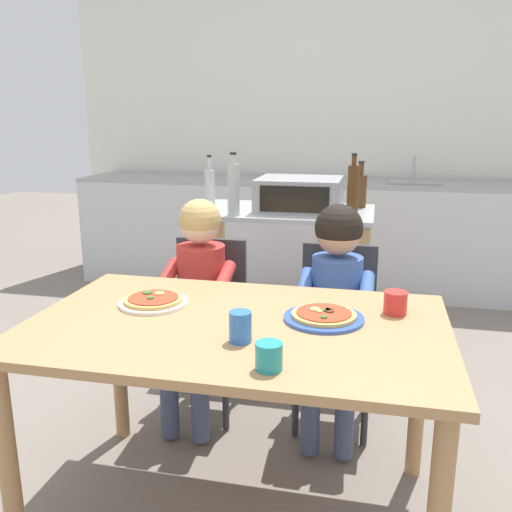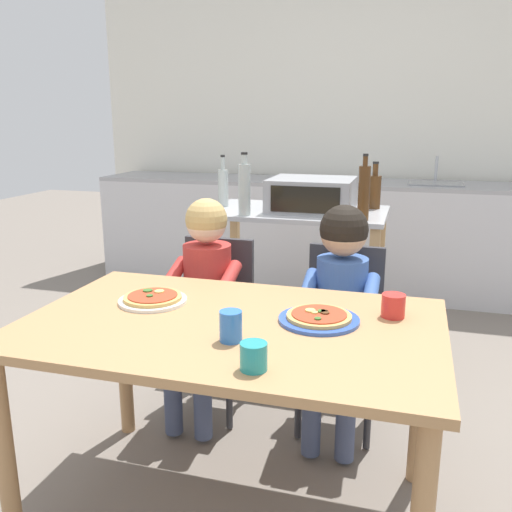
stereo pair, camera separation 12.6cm
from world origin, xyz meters
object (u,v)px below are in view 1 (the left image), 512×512
(dining_chair_right, at_px, (336,322))
(child_in_blue_striped_shirt, at_px, (336,289))
(kitchen_island_cart, at_px, (284,259))
(drinking_cup_teal, at_px, (269,356))
(bottle_squat_spirits, at_px, (360,189))
(dining_table, at_px, (237,349))
(child_in_red_shirt, at_px, (197,284))
(pizza_plate_blue_rimmed, at_px, (324,316))
(bottle_slim_sauce, at_px, (233,188))
(pizza_plate_white, at_px, (153,301))
(drinking_cup_red, at_px, (395,303))
(bottle_clear_vinegar, at_px, (353,191))
(toaster_oven, at_px, (299,194))
(bottle_tall_green_wine, at_px, (210,187))
(drinking_cup_blue, at_px, (240,327))
(dining_chair_left, at_px, (206,312))

(dining_chair_right, bearing_deg, child_in_blue_striped_shirt, -90.00)
(kitchen_island_cart, distance_m, drinking_cup_teal, 1.75)
(bottle_squat_spirits, xyz_separation_m, dining_table, (-0.33, -1.58, -0.34))
(dining_chair_right, bearing_deg, child_in_red_shirt, -167.78)
(child_in_red_shirt, height_order, pizza_plate_blue_rimmed, child_in_red_shirt)
(child_in_blue_striped_shirt, height_order, pizza_plate_blue_rimmed, child_in_blue_striped_shirt)
(bottle_slim_sauce, distance_m, dining_table, 1.26)
(pizza_plate_white, bearing_deg, drinking_cup_red, 5.97)
(bottle_clear_vinegar, relative_size, drinking_cup_red, 4.19)
(pizza_plate_blue_rimmed, bearing_deg, toaster_oven, 101.74)
(child_in_red_shirt, bearing_deg, bottle_clear_vinegar, 42.62)
(kitchen_island_cart, relative_size, toaster_oven, 2.18)
(bottle_tall_green_wine, distance_m, child_in_red_shirt, 0.90)
(child_in_blue_striped_shirt, bearing_deg, pizza_plate_blue_rimmed, -90.01)
(bottle_clear_vinegar, distance_m, child_in_blue_striped_shirt, 0.67)
(dining_chair_right, bearing_deg, dining_table, -110.89)
(toaster_oven, bearing_deg, drinking_cup_teal, -84.47)
(bottle_tall_green_wine, bearing_deg, toaster_oven, -1.58)
(toaster_oven, distance_m, bottle_tall_green_wine, 0.53)
(dining_chair_right, bearing_deg, drinking_cup_blue, -104.45)
(toaster_oven, bearing_deg, bottle_clear_vinegar, -34.34)
(kitchen_island_cart, distance_m, toaster_oven, 0.39)
(bottle_squat_spirits, bearing_deg, toaster_oven, -150.82)
(bottle_slim_sauce, height_order, drinking_cup_blue, bottle_slim_sauce)
(kitchen_island_cart, height_order, bottle_squat_spirits, bottle_squat_spirits)
(toaster_oven, relative_size, dining_table, 0.33)
(dining_table, bearing_deg, toaster_oven, 89.75)
(pizza_plate_white, relative_size, drinking_cup_teal, 3.26)
(kitchen_island_cart, relative_size, drinking_cup_red, 12.51)
(dining_table, bearing_deg, drinking_cup_blue, -71.00)
(bottle_squat_spirits, distance_m, child_in_red_shirt, 1.23)
(kitchen_island_cart, relative_size, bottle_clear_vinegar, 2.98)
(bottle_squat_spirits, bearing_deg, bottle_tall_green_wine, -168.87)
(child_in_red_shirt, bearing_deg, child_in_blue_striped_shirt, 1.40)
(dining_chair_right, bearing_deg, drinking_cup_teal, -95.84)
(dining_table, bearing_deg, bottle_squat_spirits, 78.08)
(child_in_red_shirt, bearing_deg, bottle_squat_spirits, 55.75)
(bottle_slim_sauce, distance_m, drinking_cup_teal, 1.57)
(dining_table, xyz_separation_m, dining_chair_right, (0.28, 0.73, -0.15))
(dining_table, distance_m, child_in_blue_striped_shirt, 0.67)
(dining_table, distance_m, drinking_cup_teal, 0.38)
(dining_chair_left, relative_size, drinking_cup_teal, 10.69)
(dining_chair_left, xyz_separation_m, drinking_cup_red, (0.85, -0.52, 0.29))
(kitchen_island_cart, xyz_separation_m, bottle_clear_vinegar, (0.39, -0.21, 0.43))
(child_in_red_shirt, distance_m, pizza_plate_blue_rimmed, 0.81)
(bottle_squat_spirits, relative_size, pizza_plate_blue_rimmed, 1.00)
(drinking_cup_blue, bearing_deg, drinking_cup_teal, -54.11)
(toaster_oven, relative_size, pizza_plate_white, 1.86)
(dining_chair_right, bearing_deg, bottle_squat_spirits, 86.33)
(dining_chair_left, xyz_separation_m, drinking_cup_teal, (0.51, -1.04, 0.29))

